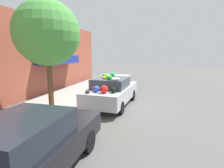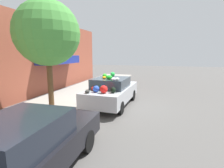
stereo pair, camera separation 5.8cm
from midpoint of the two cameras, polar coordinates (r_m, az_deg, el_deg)
ground_plane at (r=9.07m, az=-0.18°, el=-6.72°), size 60.00×60.00×0.00m
sidewalk_curb at (r=10.14m, az=-15.00°, el=-4.92°), size 24.00×3.20×0.12m
building_facade at (r=11.27m, az=-24.81°, el=7.92°), size 18.00×1.20×4.79m
street_tree at (r=8.19m, az=-20.17°, el=15.19°), size 2.77×2.77×4.71m
fire_hydrant at (r=11.94m, az=-3.40°, el=-0.39°), size 0.20×0.20×0.70m
art_car at (r=8.84m, az=0.09°, el=-2.23°), size 4.08×1.94×1.64m
parked_car_plain at (r=4.10m, az=-26.18°, el=-18.57°), size 4.26×1.77×1.40m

